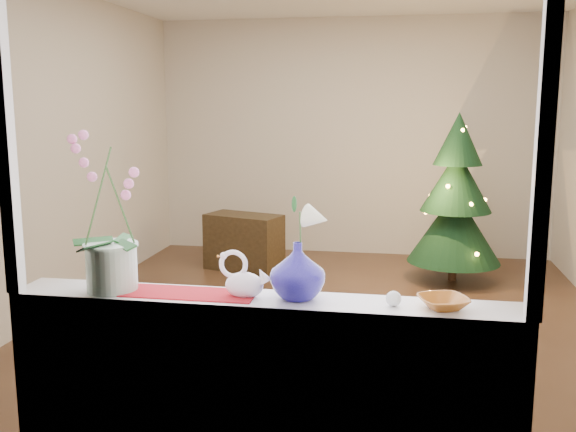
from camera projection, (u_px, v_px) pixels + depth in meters
name	position (u px, v px, depth m)	size (l,w,h in m)	color
ground	(326.00, 321.00, 5.18)	(5.00, 5.00, 0.00)	#3C2518
wall_back	(353.00, 138.00, 7.38)	(4.50, 0.10, 2.70)	beige
wall_front	(254.00, 202.00, 2.53)	(4.50, 0.10, 2.70)	beige
wall_left	(59.00, 151.00, 5.34)	(0.10, 5.00, 2.70)	beige
window_apron	(258.00, 413.00, 2.72)	(2.20, 0.08, 0.88)	white
windowsill	(262.00, 302.00, 2.73)	(2.20, 0.26, 0.04)	white
window_frame	(255.00, 113.00, 2.50)	(2.22, 0.06, 1.60)	white
runner	(176.00, 292.00, 2.79)	(0.70, 0.20, 0.01)	maroon
orchid_pot	(109.00, 212.00, 2.78)	(0.24, 0.24, 0.70)	beige
swan	(244.00, 275.00, 2.72)	(0.23, 0.10, 0.19)	white
blue_vase	(298.00, 266.00, 2.69)	(0.27, 0.27, 0.28)	navy
lily	(298.00, 209.00, 2.65)	(0.15, 0.09, 0.21)	silver
paperweight	(394.00, 299.00, 2.61)	(0.06, 0.06, 0.06)	silver
amber_dish	(443.00, 303.00, 2.58)	(0.17, 0.17, 0.04)	#9F581C
xmas_tree	(456.00, 198.00, 6.26)	(0.91, 0.91, 1.66)	black
side_table	(244.00, 242.00, 6.78)	(0.79, 0.39, 0.59)	black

